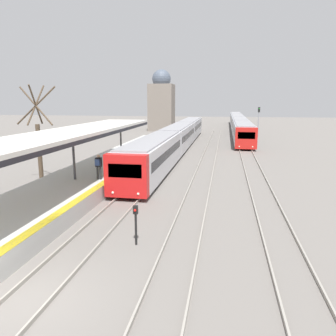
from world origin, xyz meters
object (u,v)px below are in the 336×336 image
object	(u,v)px
train_near	(178,136)
signal_post_near	(136,221)
person_on_platform	(98,165)
signal_mast_far	(258,121)
train_far	(238,123)

from	to	relation	value
train_near	signal_post_near	distance (m)	27.73
train_near	signal_post_near	xyz separation A→B (m)	(2.20, -27.64, -0.58)
person_on_platform	signal_mast_far	xyz separation A→B (m)	(12.63, 27.83, 1.32)
person_on_platform	signal_post_near	size ratio (longest dim) A/B	0.96
person_on_platform	train_near	world-z (taller)	train_near
train_far	signal_post_near	bearing A→B (deg)	-96.36
signal_post_near	train_far	bearing A→B (deg)	83.64
signal_post_near	signal_mast_far	size ratio (longest dim) A/B	0.34
person_on_platform	train_near	distance (m)	20.43
person_on_platform	signal_post_near	bearing A→B (deg)	-58.31
train_near	signal_mast_far	world-z (taller)	signal_mast_far
train_near	train_far	distance (m)	28.21
signal_mast_far	train_far	bearing A→B (deg)	95.91
signal_post_near	signal_mast_far	world-z (taller)	signal_mast_far
person_on_platform	train_far	world-z (taller)	train_far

